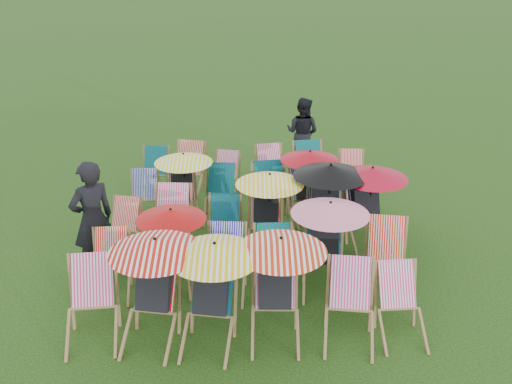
{
  "coord_description": "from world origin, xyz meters",
  "views": [
    {
      "loc": [
        0.05,
        -8.17,
        4.74
      ],
      "look_at": [
        0.13,
        0.39,
        0.9
      ],
      "focal_mm": 40.0,
      "sensor_mm": 36.0,
      "label": 1
    }
  ],
  "objects_px": {
    "person_left": "(93,219)",
    "person_rear": "(302,133)",
    "deckchair_0": "(91,305)",
    "deckchair_5": "(401,306)",
    "deckchair_29": "(352,174)"
  },
  "relations": [
    {
      "from": "deckchair_0",
      "to": "person_left",
      "type": "height_order",
      "value": "person_left"
    },
    {
      "from": "person_left",
      "to": "person_rear",
      "type": "height_order",
      "value": "person_left"
    },
    {
      "from": "deckchair_29",
      "to": "person_rear",
      "type": "height_order",
      "value": "person_rear"
    },
    {
      "from": "deckchair_5",
      "to": "person_left",
      "type": "relative_size",
      "value": 0.49
    },
    {
      "from": "deckchair_0",
      "to": "deckchair_5",
      "type": "height_order",
      "value": "deckchair_0"
    },
    {
      "from": "deckchair_0",
      "to": "deckchair_29",
      "type": "relative_size",
      "value": 1.22
    },
    {
      "from": "deckchair_5",
      "to": "person_rear",
      "type": "xyz_separation_m",
      "value": [
        -0.77,
        6.01,
        0.34
      ]
    },
    {
      "from": "deckchair_0",
      "to": "deckchair_5",
      "type": "distance_m",
      "value": 3.93
    },
    {
      "from": "deckchair_5",
      "to": "person_rear",
      "type": "relative_size",
      "value": 0.57
    },
    {
      "from": "deckchair_0",
      "to": "person_left",
      "type": "xyz_separation_m",
      "value": [
        -0.33,
        1.56,
        0.42
      ]
    },
    {
      "from": "deckchair_0",
      "to": "deckchair_5",
      "type": "relative_size",
      "value": 1.12
    },
    {
      "from": "deckchair_5",
      "to": "deckchair_29",
      "type": "bearing_deg",
      "value": 85.04
    },
    {
      "from": "person_left",
      "to": "person_rear",
      "type": "relative_size",
      "value": 1.16
    },
    {
      "from": "person_rear",
      "to": "person_left",
      "type": "bearing_deg",
      "value": 80.27
    },
    {
      "from": "person_left",
      "to": "deckchair_29",
      "type": "bearing_deg",
      "value": 175.14
    }
  ]
}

